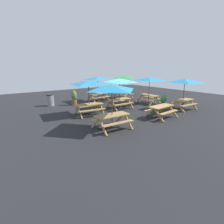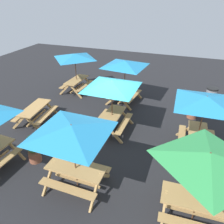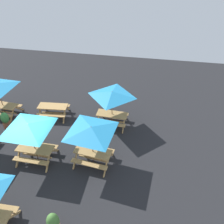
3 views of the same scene
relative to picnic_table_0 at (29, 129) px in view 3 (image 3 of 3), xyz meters
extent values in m
plane|color=#232326|center=(0.23, -0.01, -1.99)|extent=(27.74, 27.74, 0.00)
cube|color=tan|center=(0.00, 0.00, -1.25)|extent=(1.81, 0.72, 0.05)
cube|color=tan|center=(-0.01, -0.55, -1.54)|extent=(1.80, 0.28, 0.04)
cube|color=tan|center=(0.01, 0.55, -1.54)|extent=(1.80, 0.28, 0.04)
cube|color=tan|center=(-0.78, -0.36, -1.62)|extent=(0.07, 0.80, 0.81)
cube|color=tan|center=(-0.78, 0.37, -1.62)|extent=(0.07, 0.80, 0.81)
cube|color=tan|center=(0.78, -0.37, -1.62)|extent=(0.07, 0.80, 0.81)
cube|color=tan|center=(0.78, 0.36, -1.62)|extent=(0.07, 0.80, 0.81)
cube|color=tan|center=(0.00, 0.00, -1.77)|extent=(1.56, 0.09, 0.06)
cylinder|color=brown|center=(0.00, 0.00, -0.84)|extent=(0.04, 0.04, 2.30)
pyramid|color=teal|center=(0.00, 0.00, 0.17)|extent=(2.83, 2.83, 0.28)
cube|color=tan|center=(-0.55, 3.10, -1.62)|extent=(0.09, 0.80, 0.81)
cube|color=tan|center=(-3.21, -3.40, -1.25)|extent=(1.83, 0.78, 0.05)
cube|color=tan|center=(-3.24, -3.95, -1.54)|extent=(1.81, 0.34, 0.04)
cube|color=tan|center=(-3.19, -2.85, -1.54)|extent=(1.81, 0.34, 0.04)
cube|color=tan|center=(-4.01, -3.73, -1.62)|extent=(0.09, 0.80, 0.81)
cube|color=tan|center=(-3.98, -3.00, -1.62)|extent=(0.09, 0.80, 0.81)
cube|color=tan|center=(-2.45, -3.79, -1.62)|extent=(0.09, 0.80, 0.81)
cube|color=tan|center=(-2.42, -3.06, -1.62)|extent=(0.09, 0.80, 0.81)
cube|color=tan|center=(-3.21, -3.40, -1.77)|extent=(1.56, 0.14, 0.06)
cylinder|color=brown|center=(-3.21, -3.40, -0.84)|extent=(0.04, 0.04, 2.30)
pyramid|color=#268CC6|center=(-3.21, -3.40, 0.17)|extent=(2.08, 2.08, 0.28)
cube|color=tan|center=(-2.84, -0.31, -1.25)|extent=(1.87, 0.91, 0.05)
cube|color=tan|center=(-2.91, -0.86, -1.54)|extent=(1.82, 0.47, 0.04)
cube|color=tan|center=(-2.78, 0.23, -1.54)|extent=(1.82, 0.47, 0.04)
cube|color=tan|center=(-3.66, -0.58, -1.62)|extent=(0.15, 0.80, 0.81)
cube|color=tan|center=(-3.57, 0.14, -1.62)|extent=(0.15, 0.80, 0.81)
cube|color=tan|center=(-2.11, -0.77, -1.62)|extent=(0.15, 0.80, 0.81)
cube|color=tan|center=(-2.02, -0.04, -1.62)|extent=(0.15, 0.80, 0.81)
cube|color=tan|center=(-2.84, -0.31, -1.77)|extent=(1.56, 0.25, 0.06)
cylinder|color=brown|center=(-2.84, -0.31, -0.84)|extent=(0.04, 0.04, 2.30)
pyramid|color=#268CC6|center=(-2.84, -0.31, 0.17)|extent=(2.81, 2.81, 0.28)
cube|color=tan|center=(0.56, -3.53, -1.25)|extent=(1.86, 0.86, 0.05)
cube|color=tan|center=(0.61, -4.08, -1.54)|extent=(1.82, 0.42, 0.04)
cube|color=tan|center=(0.51, -2.99, -1.54)|extent=(1.82, 0.42, 0.04)
cube|color=tan|center=(-0.19, -3.97, -1.62)|extent=(0.13, 0.80, 0.81)
cube|color=tan|center=(-0.25, -3.24, -1.62)|extent=(0.13, 0.80, 0.81)
cube|color=tan|center=(1.37, -3.83, -1.62)|extent=(0.13, 0.80, 0.81)
cube|color=tan|center=(1.30, -3.10, -1.62)|extent=(0.13, 0.80, 0.81)
cube|color=tan|center=(0.56, -3.53, -1.77)|extent=(1.56, 0.21, 0.06)
cube|color=tan|center=(3.67, -3.08, -1.25)|extent=(1.83, 0.79, 0.05)
cube|color=tan|center=(3.64, -3.63, -1.54)|extent=(1.81, 0.35, 0.04)
cube|color=tan|center=(2.87, -3.41, -1.62)|extent=(0.10, 0.80, 0.81)
cube|color=tan|center=(2.91, -2.68, -1.62)|extent=(0.10, 0.80, 0.81)
cube|color=tan|center=(3.67, -3.08, -1.77)|extent=(1.56, 0.15, 0.06)
cylinder|color=brown|center=(3.67, -3.08, -0.84)|extent=(0.04, 0.04, 2.30)
cylinder|color=#935138|center=(2.82, -1.93, -1.79)|extent=(0.44, 0.44, 0.40)
ellipsoid|color=#3D8C42|center=(2.82, -1.93, -1.23)|extent=(0.46, 0.46, 0.71)
ellipsoid|color=#4C7F38|center=(-2.30, 3.26, -1.17)|extent=(0.46, 0.46, 0.84)
camera|label=1|loc=(-8.33, -10.37, 1.13)|focal=28.00mm
camera|label=2|loc=(7.56, 2.72, 3.46)|focal=35.00mm
camera|label=3|loc=(-5.05, 6.68, 6.55)|focal=35.00mm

